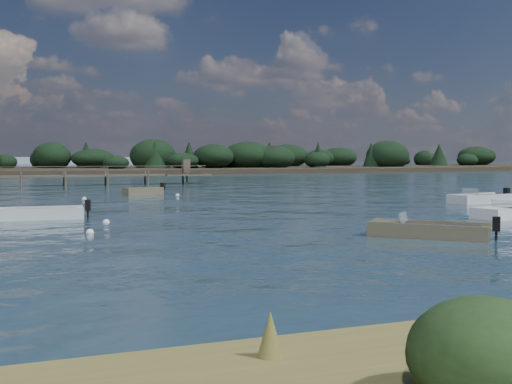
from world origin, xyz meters
name	(u,v)px	position (x,y,z in m)	size (l,w,h in m)	color
ground	(130,180)	(0.00, 60.00, 0.00)	(400.00, 400.00, 0.00)	#172A36
dinghy_near_olive	(428,233)	(0.59, -0.38, 0.15)	(4.31, 4.32, 1.17)	brown
dinghy_mid_white_b	(481,200)	(14.67, 13.08, 0.16)	(5.11, 2.48, 1.25)	silver
tender_far_white	(143,193)	(-4.40, 29.89, 0.17)	(3.51, 1.94, 1.18)	brown
dinghy_mid_grey	(39,216)	(-13.06, 12.41, 0.16)	(4.59, 1.86, 1.15)	silver
buoy_b	(512,217)	(9.65, 4.91, 0.00)	(0.32, 0.32, 0.32)	white
buoy_c	(90,233)	(-11.42, 5.74, 0.00)	(0.32, 0.32, 0.32)	white
buoy_e	(178,195)	(-2.06, 28.08, 0.00)	(0.32, 0.32, 0.32)	white
buoy_extra_a	(106,223)	(-10.23, 9.50, 0.00)	(0.32, 0.32, 0.32)	white
buoy_extra_b	(84,199)	(-9.39, 26.22, 0.00)	(0.32, 0.32, 0.32)	white
far_headland	(220,161)	(25.00, 100.00, 1.96)	(190.00, 40.00, 5.80)	black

